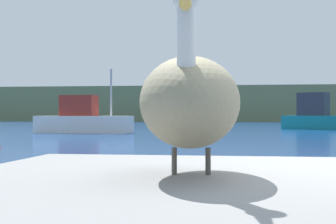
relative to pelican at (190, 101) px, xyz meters
The scene contains 4 objects.
hillside_backdrop 80.75m from the pelican, 89.08° to the left, with size 140.00×11.41×5.32m, color #6B7A51.
pelican is the anchor object (origin of this frame).
fishing_boat_white 30.34m from the pelican, 108.49° to the left, with size 6.02×2.29×3.89m.
fishing_boat_teal 39.09m from the pelican, 81.53° to the left, with size 6.08×4.18×4.70m.
Camera 1 is at (-1.00, -3.71, 1.19)m, focal length 57.33 mm.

